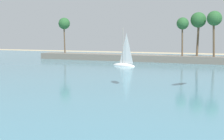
% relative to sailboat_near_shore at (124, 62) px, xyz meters
% --- Properties ---
extents(sea, '(220.00, 110.57, 0.06)m').
position_rel_sailboat_near_shore_xyz_m(sea, '(15.62, -0.41, -0.88)').
color(sea, teal).
rests_on(sea, ground).
extents(palm_headland, '(94.81, 6.54, 12.94)m').
position_rel_sailboat_near_shore_xyz_m(palm_headland, '(16.55, 14.86, 2.54)').
color(palm_headland, slate).
rests_on(palm_headland, ground).
extents(sailboat_near_shore, '(6.78, 4.22, 9.45)m').
position_rel_sailboat_near_shore_xyz_m(sailboat_near_shore, '(0.00, 0.00, 0.00)').
color(sailboat_near_shore, white).
rests_on(sailboat_near_shore, sea).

